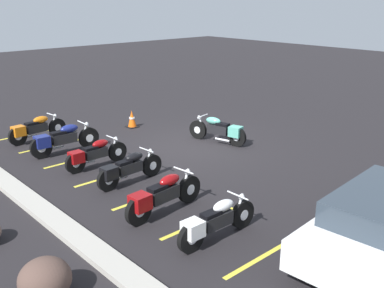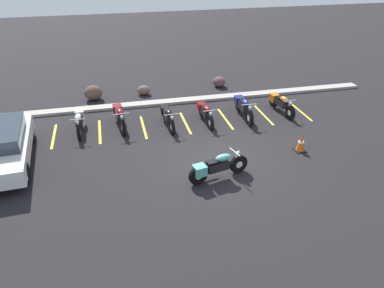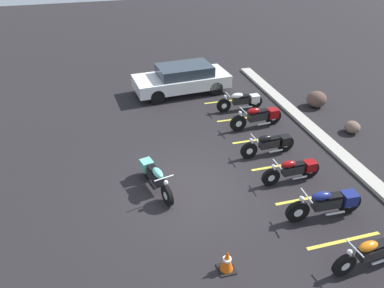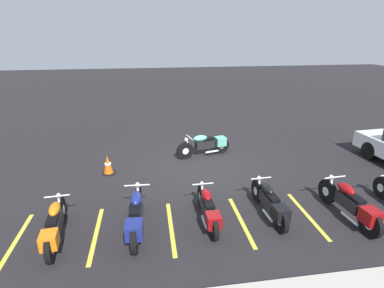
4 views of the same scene
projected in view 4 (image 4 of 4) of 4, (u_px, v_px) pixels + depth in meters
The scene contains 14 objects.
ground at pixel (201, 166), 10.38m from camera, with size 60.00×60.00×0.00m, color black.
motorcycle_teal_featured at pixel (206, 144), 11.14m from camera, with size 2.07×0.80×0.83m.
parked_bike_1 at pixel (351, 204), 7.28m from camera, with size 0.61×2.17×0.85m.
parked_bike_2 at pixel (270, 202), 7.41m from camera, with size 0.56×1.99×0.78m.
parked_bike_3 at pixel (208, 209), 7.16m from camera, with size 0.55×1.95×0.77m.
parked_bike_4 at pixel (136, 215), 6.82m from camera, with size 0.62×2.21×0.87m.
parked_bike_5 at pixel (55, 225), 6.52m from camera, with size 0.58×2.03×0.80m.
traffic_cone at pixel (108, 165), 9.76m from camera, with size 0.40×0.40×0.63m.
stall_line_1 at pixel (369, 209), 7.87m from camera, with size 0.10×2.10×0.00m, color gold.
stall_line_2 at pixel (307, 215), 7.63m from camera, with size 0.10×2.10×0.00m, color gold.
stall_line_3 at pixel (241, 221), 7.39m from camera, with size 0.10×2.10×0.00m, color gold.
stall_line_4 at pixel (171, 227), 7.15m from camera, with size 0.10×2.10×0.00m, color gold.
stall_line_5 at pixel (96, 234), 6.91m from camera, with size 0.10×2.10×0.00m, color gold.
stall_line_6 at pixel (16, 241), 6.67m from camera, with size 0.10×2.10×0.00m, color gold.
Camera 4 is at (1.70, 9.29, 4.40)m, focal length 28.00 mm.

